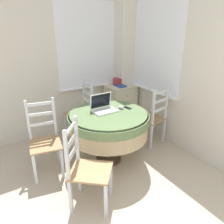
# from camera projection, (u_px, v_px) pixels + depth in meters

# --- Properties ---
(corner_room_shell) EXTENTS (4.31, 5.08, 2.55)m
(corner_room_shell) POSITION_uv_depth(u_px,v_px,m) (126.00, 69.00, 2.91)
(corner_room_shell) COLOR beige
(corner_room_shell) RESTS_ON ground_plane
(round_dining_table) EXTENTS (1.10, 1.10, 0.73)m
(round_dining_table) POSITION_uv_depth(u_px,v_px,m) (108.00, 123.00, 2.97)
(round_dining_table) COLOR #4C3D2D
(round_dining_table) RESTS_ON ground_plane
(laptop) EXTENTS (0.33, 0.25, 0.23)m
(laptop) POSITION_uv_depth(u_px,v_px,m) (104.00, 107.00, 2.97)
(laptop) COLOR white
(laptop) RESTS_ON round_dining_table
(computer_mouse) EXTENTS (0.06, 0.09, 0.05)m
(computer_mouse) POSITION_uv_depth(u_px,v_px,m) (121.00, 107.00, 3.05)
(computer_mouse) COLOR silver
(computer_mouse) RESTS_ON round_dining_table
(cell_phone) EXTENTS (0.07, 0.12, 0.01)m
(cell_phone) POSITION_uv_depth(u_px,v_px,m) (128.00, 108.00, 3.08)
(cell_phone) COLOR black
(cell_phone) RESTS_ON round_dining_table
(dining_chair_near_back_window) EXTENTS (0.43, 0.40, 0.97)m
(dining_chair_near_back_window) POSITION_uv_depth(u_px,v_px,m) (81.00, 113.00, 3.67)
(dining_chair_near_back_window) COLOR #A87F51
(dining_chair_near_back_window) RESTS_ON ground_plane
(dining_chair_near_right_window) EXTENTS (0.45, 0.48, 0.97)m
(dining_chair_near_right_window) POSITION_uv_depth(u_px,v_px,m) (152.00, 118.00, 3.49)
(dining_chair_near_right_window) COLOR #A87F51
(dining_chair_near_right_window) RESTS_ON ground_plane
(dining_chair_camera_near) EXTENTS (0.56, 0.56, 0.97)m
(dining_chair_camera_near) POSITION_uv_depth(u_px,v_px,m) (86.00, 169.00, 2.26)
(dining_chair_camera_near) COLOR #A87F51
(dining_chair_camera_near) RESTS_ON ground_plane
(dining_chair_left_flank) EXTENTS (0.45, 0.48, 0.97)m
(dining_chair_left_flank) POSITION_uv_depth(u_px,v_px,m) (45.00, 141.00, 2.80)
(dining_chair_left_flank) COLOR #A87F51
(dining_chair_left_flank) RESTS_ON ground_plane
(corner_cabinet) EXTENTS (0.54, 0.46, 0.76)m
(corner_cabinet) POSITION_uv_depth(u_px,v_px,m) (120.00, 104.00, 4.24)
(corner_cabinet) COLOR beige
(corner_cabinet) RESTS_ON ground_plane
(storage_box) EXTENTS (0.15, 0.14, 0.12)m
(storage_box) POSITION_uv_depth(u_px,v_px,m) (118.00, 82.00, 4.11)
(storage_box) COLOR #9E3338
(storage_box) RESTS_ON corner_cabinet
(book_on_cabinet) EXTENTS (0.15, 0.26, 0.02)m
(book_on_cabinet) POSITION_uv_depth(u_px,v_px,m) (120.00, 86.00, 4.04)
(book_on_cabinet) COLOR #33478C
(book_on_cabinet) RESTS_ON corner_cabinet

